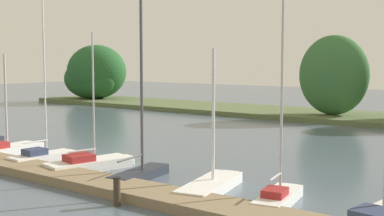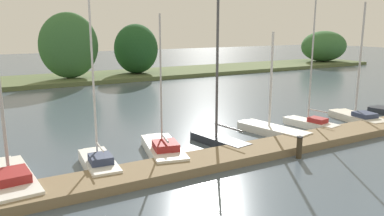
% 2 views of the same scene
% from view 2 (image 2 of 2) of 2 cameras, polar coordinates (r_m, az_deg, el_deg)
% --- Properties ---
extents(dock_pier, '(30.51, 1.80, 0.35)m').
position_cam_2_polar(dock_pier, '(17.44, 12.85, -5.64)').
color(dock_pier, '#847051').
rests_on(dock_pier, ground).
extents(far_shore, '(74.35, 8.00, 6.73)m').
position_cam_2_polar(far_shore, '(39.17, -23.15, 6.84)').
color(far_shore, '#56663D').
rests_on(far_shore, ground).
extents(sailboat_1, '(1.67, 4.41, 5.06)m').
position_cam_2_polar(sailboat_1, '(14.70, -25.62, -9.42)').
color(sailboat_1, white).
rests_on(sailboat_1, ground).
extents(sailboat_2, '(1.29, 3.35, 8.03)m').
position_cam_2_polar(sailboat_2, '(15.18, -13.86, -7.64)').
color(sailboat_2, white).
rests_on(sailboat_2, ground).
extents(sailboat_3, '(2.08, 4.11, 5.92)m').
position_cam_2_polar(sailboat_3, '(16.39, -4.40, -6.05)').
color(sailboat_3, white).
rests_on(sailboat_3, ground).
extents(sailboat_4, '(1.46, 3.53, 7.81)m').
position_cam_2_polar(sailboat_4, '(17.75, 3.85, -3.95)').
color(sailboat_4, '#232833').
rests_on(sailboat_4, ground).
extents(sailboat_5, '(1.93, 4.18, 5.16)m').
position_cam_2_polar(sailboat_5, '(19.88, 11.71, -3.05)').
color(sailboat_5, white).
rests_on(sailboat_5, ground).
extents(sailboat_6, '(1.44, 3.24, 8.24)m').
position_cam_2_polar(sailboat_6, '(21.66, 17.30, -1.77)').
color(sailboat_6, white).
rests_on(sailboat_6, ground).
extents(sailboat_7, '(1.79, 3.92, 6.73)m').
position_cam_2_polar(sailboat_7, '(24.02, 23.53, -1.05)').
color(sailboat_7, silver).
rests_on(sailboat_7, ground).
extents(mooring_piling_1, '(0.27, 0.27, 0.95)m').
position_cam_2_polar(mooring_piling_1, '(16.53, 15.79, -5.69)').
color(mooring_piling_1, '#3D3323').
rests_on(mooring_piling_1, ground).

